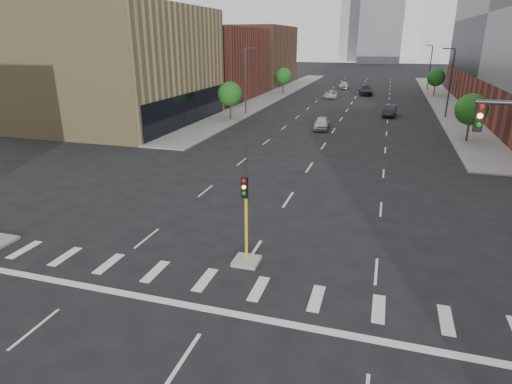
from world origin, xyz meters
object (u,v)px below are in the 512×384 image
at_px(car_deep_right, 365,90).
at_px(car_mid_right, 390,111).
at_px(car_far_left, 331,94).
at_px(car_near_left, 322,123).
at_px(car_distant, 344,85).
at_px(median_traffic_signal, 246,245).

bearing_deg(car_deep_right, car_mid_right, -86.63).
relative_size(car_mid_right, car_far_left, 0.96).
bearing_deg(car_far_left, car_mid_right, -63.38).
height_order(car_near_left, car_mid_right, car_mid_right).
height_order(car_near_left, car_distant, car_distant).
distance_m(car_far_left, car_deep_right, 8.67).
bearing_deg(car_mid_right, car_distant, 110.00).
bearing_deg(car_deep_right, car_far_left, -139.50).
bearing_deg(car_near_left, car_mid_right, 53.96).
distance_m(car_near_left, car_mid_right, 14.12).
xyz_separation_m(car_near_left, car_mid_right, (7.68, 11.85, 0.03)).
relative_size(car_mid_right, car_distant, 0.99).
height_order(car_far_left, car_deep_right, car_deep_right).
height_order(car_deep_right, car_distant, car_deep_right).
bearing_deg(car_mid_right, car_far_left, 124.76).
height_order(median_traffic_signal, car_distant, median_traffic_signal).
bearing_deg(car_near_left, car_distant, 89.61).
bearing_deg(car_distant, car_deep_right, -69.25).
relative_size(car_far_left, car_distant, 1.04).
xyz_separation_m(median_traffic_signal, car_far_left, (-4.28, 62.80, -0.30)).
height_order(car_near_left, car_far_left, car_near_left).
bearing_deg(car_distant, car_far_left, -97.89).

